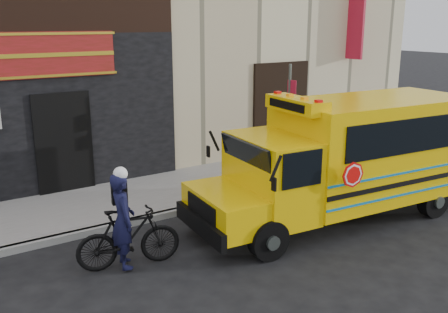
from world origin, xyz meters
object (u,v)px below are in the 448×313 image
sign_pole (289,120)px  school_bus (351,155)px  bicycle (129,238)px  cyclist (123,223)px

sign_pole → school_bus: bearing=-98.0°
school_bus → sign_pole: 2.66m
bicycle → cyclist: cyclist is taller
bicycle → cyclist: 0.34m
school_bus → cyclist: bearing=175.0°
cyclist → sign_pole: bearing=-59.5°
bicycle → cyclist: size_ratio=1.07×
school_bus → bicycle: (-5.25, 0.48, -0.93)m
sign_pole → cyclist: 6.17m
sign_pole → cyclist: sign_pole is taller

